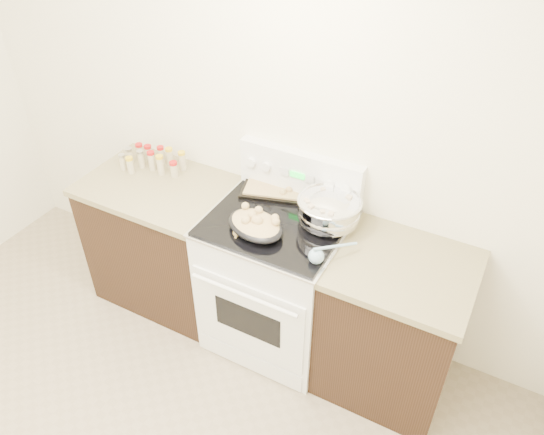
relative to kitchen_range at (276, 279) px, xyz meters
The scene contains 9 objects.
counter_left 0.83m from the kitchen_range, behind, with size 0.93×0.67×0.92m.
counter_right 0.73m from the kitchen_range, ahead, with size 0.73×0.67×0.92m.
kitchen_range is the anchor object (origin of this frame).
mixing_bowl 0.60m from the kitchen_range, 23.28° to the left, with size 0.44×0.44×0.21m.
roasting_pan 0.52m from the kitchen_range, 111.26° to the right, with size 0.40×0.33×0.11m.
baking_sheet 0.56m from the kitchen_range, 114.61° to the left, with size 0.49×0.41×0.06m.
wooden_spoon 0.51m from the kitchen_range, 127.12° to the right, with size 0.04×0.29×0.04m.
blue_ladle 0.62m from the kitchen_range, 29.44° to the right, with size 0.19×0.24×0.10m.
spice_jars 1.10m from the kitchen_range, behind, with size 0.40×0.23×0.13m.
Camera 1 is at (1.42, -0.62, 2.75)m, focal length 35.00 mm.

